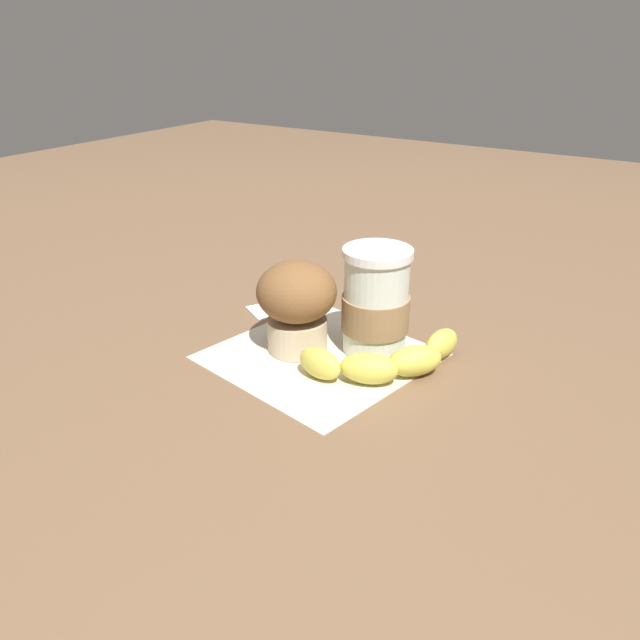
{
  "coord_description": "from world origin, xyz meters",
  "views": [
    {
      "loc": [
        0.57,
        0.36,
        0.37
      ],
      "look_at": [
        0.0,
        0.0,
        0.05
      ],
      "focal_mm": 35.0,
      "sensor_mm": 36.0,
      "label": 1
    }
  ],
  "objects_px": {
    "banana": "(388,360)",
    "sugar_packet": "(262,311)",
    "muffin": "(296,303)",
    "coffee_cup": "(376,303)"
  },
  "relations": [
    {
      "from": "sugar_packet",
      "to": "coffee_cup",
      "type": "bearing_deg",
      "value": 86.32
    },
    {
      "from": "banana",
      "to": "muffin",
      "type": "bearing_deg",
      "value": -86.73
    },
    {
      "from": "banana",
      "to": "sugar_packet",
      "type": "distance_m",
      "value": 0.24
    },
    {
      "from": "banana",
      "to": "sugar_packet",
      "type": "bearing_deg",
      "value": -104.2
    },
    {
      "from": "muffin",
      "to": "sugar_packet",
      "type": "relative_size",
      "value": 2.29
    },
    {
      "from": "muffin",
      "to": "sugar_packet",
      "type": "xyz_separation_m",
      "value": [
        -0.06,
        -0.1,
        -0.06
      ]
    },
    {
      "from": "muffin",
      "to": "sugar_packet",
      "type": "distance_m",
      "value": 0.14
    },
    {
      "from": "banana",
      "to": "coffee_cup",
      "type": "bearing_deg",
      "value": -137.1
    },
    {
      "from": "coffee_cup",
      "to": "sugar_packet",
      "type": "relative_size",
      "value": 2.65
    },
    {
      "from": "coffee_cup",
      "to": "sugar_packet",
      "type": "bearing_deg",
      "value": -93.68
    }
  ]
}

